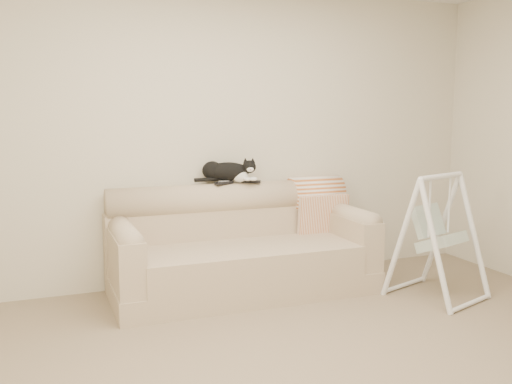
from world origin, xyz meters
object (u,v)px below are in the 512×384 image
at_px(remote_a, 224,183).
at_px(tuxedo_cat, 227,171).
at_px(baby_swing, 437,236).
at_px(sofa, 241,250).
at_px(remote_b, 251,181).

relative_size(remote_a, tuxedo_cat, 0.34).
bearing_deg(tuxedo_cat, baby_swing, -34.17).
bearing_deg(baby_swing, sofa, 152.84).
height_order(sofa, remote_a, remote_a).
bearing_deg(remote_a, baby_swing, -32.18).
bearing_deg(remote_b, tuxedo_cat, 170.59).
bearing_deg(remote_b, sofa, -128.63).
height_order(sofa, baby_swing, baby_swing).
relative_size(sofa, tuxedo_cat, 4.00).
bearing_deg(remote_a, sofa, -70.54).
height_order(tuxedo_cat, baby_swing, tuxedo_cat).
relative_size(tuxedo_cat, baby_swing, 0.53).
xyz_separation_m(remote_a, remote_b, (0.26, 0.01, -0.00)).
bearing_deg(remote_a, tuxedo_cat, 42.29).
distance_m(remote_b, tuxedo_cat, 0.23).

